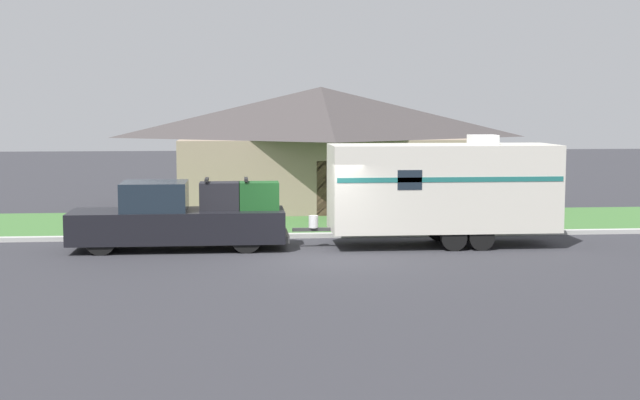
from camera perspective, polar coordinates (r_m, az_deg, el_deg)
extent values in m
plane|color=#2D2D33|center=(24.45, 0.12, -3.71)|extent=(120.00, 120.00, 0.00)
cube|color=#ADADA8|center=(28.12, -0.60, -2.28)|extent=(80.00, 0.30, 0.14)
cube|color=#3D6B33|center=(31.74, -1.13, -1.43)|extent=(80.00, 7.00, 0.03)
cube|color=gray|center=(37.03, 0.05, 1.83)|extent=(11.37, 7.45, 2.86)
pyramid|color=#3D3838|center=(36.93, 0.05, 5.65)|extent=(12.28, 8.05, 2.07)
cube|color=#4C3828|center=(33.40, 0.64, 0.73)|extent=(1.00, 0.06, 2.10)
cylinder|color=black|center=(25.54, -13.86, -2.45)|extent=(0.89, 0.28, 0.89)
cylinder|color=black|center=(27.10, -13.36, -1.96)|extent=(0.89, 0.28, 0.89)
cylinder|color=black|center=(25.25, -4.74, -2.39)|extent=(0.89, 0.28, 0.89)
cylinder|color=black|center=(26.83, -4.77, -1.90)|extent=(0.89, 0.28, 0.89)
cube|color=black|center=(26.18, -11.89, -1.65)|extent=(3.56, 1.96, 0.90)
cube|color=#19232D|center=(26.02, -10.53, 0.24)|extent=(1.85, 1.80, 0.83)
cube|color=black|center=(26.00, -5.17, -1.60)|extent=(2.58, 1.96, 0.90)
cube|color=#333333|center=(26.09, -2.20, -2.28)|extent=(0.12, 1.76, 0.20)
cube|color=black|center=(25.91, -6.44, 0.25)|extent=(1.15, 0.82, 0.80)
cube|color=black|center=(25.88, -7.27, 1.30)|extent=(0.10, 0.90, 0.08)
cube|color=#194C1E|center=(25.91, -3.93, 0.28)|extent=(1.15, 0.82, 0.80)
cube|color=black|center=(25.86, -4.76, 1.33)|extent=(0.10, 0.90, 0.08)
cylinder|color=black|center=(25.82, 8.56, -2.42)|extent=(0.74, 0.22, 0.74)
cylinder|color=black|center=(27.70, 7.60, -1.84)|extent=(0.74, 0.22, 0.74)
cylinder|color=black|center=(26.03, 10.29, -2.39)|extent=(0.74, 0.22, 0.74)
cylinder|color=black|center=(27.89, 9.22, -1.81)|extent=(0.74, 0.22, 0.74)
cube|color=beige|center=(26.58, 7.84, 0.82)|extent=(6.66, 2.23, 2.53)
cube|color=#1E6660|center=(25.46, 8.42, 1.30)|extent=(6.52, 0.01, 0.14)
cube|color=#383838|center=(26.11, -0.55, -1.90)|extent=(1.12, 0.12, 0.10)
cylinder|color=silver|center=(26.09, -0.43, -1.40)|extent=(0.28, 0.28, 0.36)
cube|color=silver|center=(26.78, 10.39, 3.83)|extent=(0.80, 0.68, 0.28)
cube|color=#19232D|center=(25.20, 5.77, 1.29)|extent=(0.70, 0.01, 0.56)
cylinder|color=brown|center=(28.96, 1.98, -1.16)|extent=(0.09, 0.09, 1.02)
cube|color=silver|center=(28.89, 1.98, 0.06)|extent=(0.48, 0.20, 0.22)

